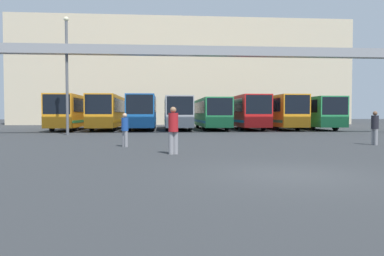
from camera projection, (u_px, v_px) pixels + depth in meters
The scene contains 15 objects.
ground_plane at pixel (290, 175), 9.57m from camera, with size 200.00×200.00×0.00m, color #2D3033.
building_backdrop at pixel (182, 75), 59.21m from camera, with size 49.74×12.00×15.48m.
overhead_gantry at pixel (205, 59), 28.24m from camera, with size 34.48×0.80×6.64m.
bus_slot_0 at pixel (72, 110), 36.17m from camera, with size 2.45×10.64×3.28m.
bus_slot_1 at pixel (109, 111), 37.22m from camera, with size 2.44×12.20×3.28m.
bus_slot_2 at pixel (143, 110), 36.61m from camera, with size 2.50×10.41×3.29m.
bus_slot_3 at pixel (177, 111), 37.89m from camera, with size 2.48×12.43×3.15m.
bus_slot_4 at pixel (211, 112), 37.81m from camera, with size 2.46×11.71×3.03m.
bus_slot_5 at pixel (244, 111), 37.99m from camera, with size 2.53×11.51×3.30m.
bus_slot_6 at pixel (276, 110), 38.60m from camera, with size 2.47×12.19×3.31m.
bus_slot_7 at pixel (312, 111), 37.92m from camera, with size 2.60×10.26×3.15m.
pedestrian_near_right at pixel (375, 127), 18.72m from camera, with size 0.35×0.35×1.70m.
pedestrian_near_center at pixel (173, 129), 14.41m from camera, with size 0.38×0.38×1.83m.
pedestrian_near_left at pixel (125, 129), 17.67m from camera, with size 0.33×0.33×1.59m.
lamp_post at pixel (67, 71), 27.48m from camera, with size 0.36×0.36×8.68m.
Camera 1 is at (-3.27, -9.29, 1.56)m, focal length 35.00 mm.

